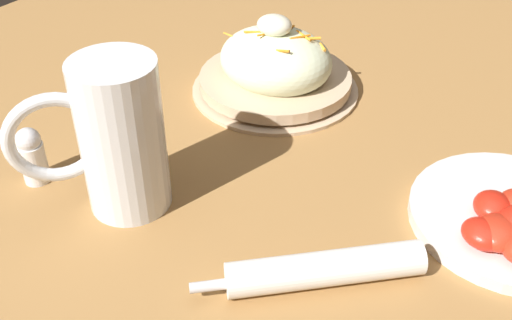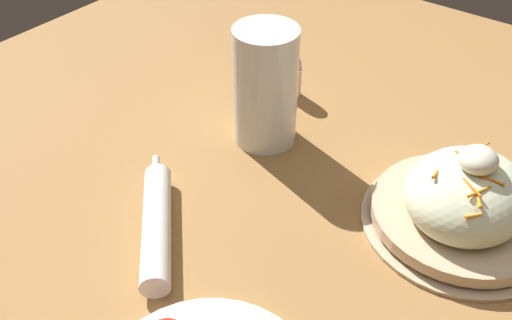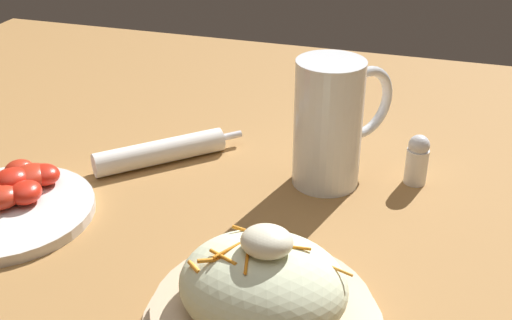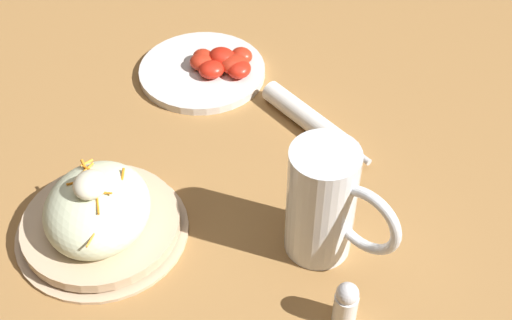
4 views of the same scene
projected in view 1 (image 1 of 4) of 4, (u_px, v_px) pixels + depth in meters
The scene contains 6 objects.
ground_plane at pixel (335, 169), 0.71m from camera, with size 1.43×1.43×0.00m, color #9E703D.
salad_plate at pixel (275, 69), 0.83m from camera, with size 0.23×0.23×0.11m.
beer_mug at pixel (119, 145), 0.62m from camera, with size 0.11×0.14×0.17m.
napkin_roll at pixel (323, 269), 0.56m from camera, with size 0.17×0.17×0.03m.
tomato_plate at pixel (511, 219), 0.62m from camera, with size 0.21×0.21×0.04m.
salt_shaker at pixel (32, 155), 0.67m from camera, with size 0.03×0.03×0.07m.
Camera 1 is at (-0.24, 0.51, 0.43)m, focal length 43.26 mm.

